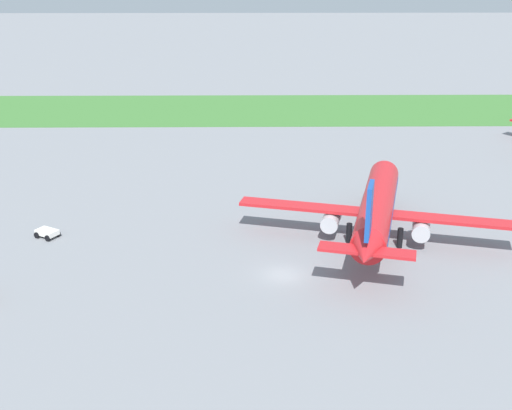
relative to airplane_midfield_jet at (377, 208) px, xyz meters
name	(u,v)px	position (x,y,z in m)	size (l,w,h in m)	color
ground_plane	(283,275)	(-10.48, -7.97, -3.87)	(600.00, 600.00, 0.00)	gray
grass_taxiway_strip	(265,110)	(-10.48, 64.83, -3.83)	(360.00, 28.00, 0.08)	#3D7533
airplane_midfield_jet	(377,208)	(0.00, 0.00, 0.00)	(29.91, 29.57, 10.75)	red
baggage_cart_near_gate	(47,233)	(-36.39, 1.50, -3.30)	(2.94, 2.72, 0.90)	white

